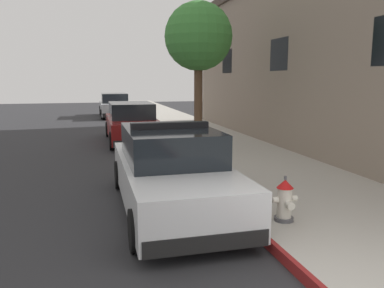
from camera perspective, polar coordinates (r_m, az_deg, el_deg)
The scene contains 9 objects.
ground_plane at distance 13.39m, azimuth -21.24°, elevation -2.22°, with size 31.59×60.00×0.20m, color #2B2B2D.
sidewalk_pavement at distance 13.97m, azimuth 3.94°, elevation -0.37°, with size 3.78×60.00×0.16m, color #ADA89E.
curb_painted_edge at distance 13.48m, azimuth -3.86°, elevation -0.72°, with size 0.08×60.00×0.16m, color maroon.
storefront_building at distance 15.43m, azimuth 22.91°, elevation 11.53°, with size 6.26×18.92×6.40m.
police_cruiser at distance 7.41m, azimuth -3.15°, elevation -4.03°, with size 1.94×4.84×1.68m.
parked_car_silver_ahead at distance 15.64m, azimuth -8.94°, elevation 3.04°, with size 1.94×4.84×1.56m.
parked_car_dark_far at distance 26.46m, azimuth -11.41°, elevation 5.59°, with size 1.94×4.84×1.56m.
fire_hydrant at distance 6.59m, azimuth 13.57°, elevation -8.13°, with size 0.44×0.40×0.76m.
street_tree at distance 12.90m, azimuth 0.97°, elevation 15.47°, with size 2.21×2.21×4.80m.
Camera 1 is at (-2.49, -3.04, 2.48)m, focal length 35.98 mm.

